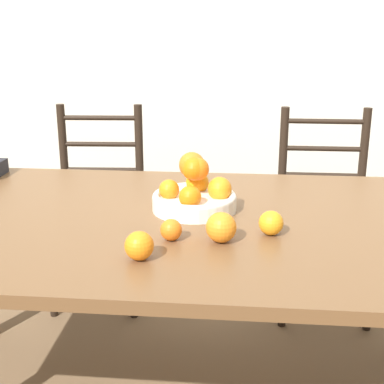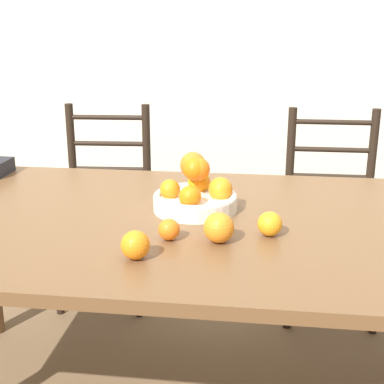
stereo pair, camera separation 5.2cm
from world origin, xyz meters
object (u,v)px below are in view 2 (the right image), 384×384
fruit_bowl (196,193)px  orange_loose_0 (219,228)px  orange_loose_1 (135,245)px  chair_right (331,214)px  chair_left (105,205)px  orange_loose_3 (169,230)px  orange_loose_2 (270,224)px

fruit_bowl → orange_loose_0: bearing=-70.1°
orange_loose_1 → chair_right: chair_right is taller
orange_loose_0 → chair_left: bearing=121.1°
fruit_bowl → chair_left: chair_left is taller
chair_right → orange_loose_3: bearing=-119.4°
orange_loose_0 → chair_left: (-0.64, 1.06, -0.31)m
fruit_bowl → orange_loose_2: fruit_bowl is taller
orange_loose_2 → chair_left: (-0.77, 0.99, -0.31)m
fruit_bowl → orange_loose_0: size_ratio=3.19×
orange_loose_0 → orange_loose_1: (-0.20, -0.13, -0.00)m
fruit_bowl → orange_loose_1: 0.41m
fruit_bowl → chair_right: size_ratio=0.28×
orange_loose_3 → fruit_bowl: bearing=80.9°
orange_loose_0 → chair_left: chair_left is taller
orange_loose_0 → orange_loose_3: 0.14m
orange_loose_2 → orange_loose_3: bearing=-166.3°
fruit_bowl → orange_loose_2: 0.30m
chair_right → orange_loose_2: bearing=-107.8°
fruit_bowl → orange_loose_3: size_ratio=4.44×
orange_loose_1 → fruit_bowl: bearing=75.1°
fruit_bowl → orange_loose_1: (-0.10, -0.40, -0.02)m
orange_loose_1 → chair_left: (-0.44, 1.19, -0.31)m
fruit_bowl → orange_loose_1: fruit_bowl is taller
orange_loose_2 → chair_right: size_ratio=0.07×
fruit_bowl → chair_right: (0.54, 0.80, -0.33)m
fruit_bowl → orange_loose_3: fruit_bowl is taller
orange_loose_2 → chair_right: (0.31, 0.99, -0.31)m
fruit_bowl → orange_loose_2: (0.23, -0.19, -0.02)m
chair_left → orange_loose_2: bearing=-55.7°
orange_loose_0 → orange_loose_1: bearing=-145.9°
chair_left → chair_right: 1.08m
fruit_bowl → chair_left: (-0.54, 0.79, -0.33)m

